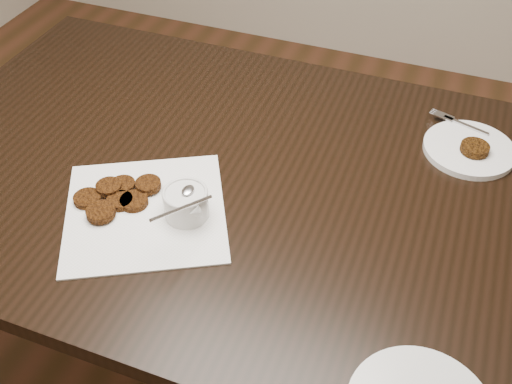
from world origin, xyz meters
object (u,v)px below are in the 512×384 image
at_px(napkin, 145,212).
at_px(plate_with_patty, 470,146).
at_px(table, 242,284).
at_px(sauce_ramekin, 185,191).

bearing_deg(napkin, plate_with_patty, 36.31).
height_order(table, sauce_ramekin, sauce_ramekin).
xyz_separation_m(napkin, sauce_ramekin, (0.08, 0.02, 0.06)).
bearing_deg(sauce_ramekin, plate_with_patty, 39.13).
bearing_deg(table, plate_with_patty, 29.49).
xyz_separation_m(table, napkin, (-0.13, -0.17, 0.38)).
distance_m(table, sauce_ramekin, 0.47).
xyz_separation_m(table, sauce_ramekin, (-0.05, -0.15, 0.44)).
relative_size(napkin, sauce_ramekin, 2.54).
xyz_separation_m(sauce_ramekin, plate_with_patty, (0.50, 0.41, -0.05)).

